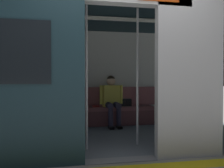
# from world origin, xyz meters

# --- Properties ---
(ground_plane) EXTENTS (60.00, 60.00, 0.00)m
(ground_plane) POSITION_xyz_m (0.00, 0.00, 0.00)
(ground_plane) COLOR gray
(train_car) EXTENTS (6.40, 2.80, 2.37)m
(train_car) POSITION_xyz_m (0.06, -1.23, 1.56)
(train_car) COLOR silver
(train_car) RESTS_ON ground_plane
(bench_seat) EXTENTS (2.54, 0.44, 0.43)m
(bench_seat) POSITION_xyz_m (0.00, -2.29, 0.33)
(bench_seat) COLOR #935156
(bench_seat) RESTS_ON ground_plane
(person_seated) EXTENTS (0.55, 0.68, 1.16)m
(person_seated) POSITION_xyz_m (-0.27, -2.24, 0.66)
(person_seated) COLOR #D8CC4C
(person_seated) RESTS_ON ground_plane
(handbag) EXTENTS (0.26, 0.15, 0.17)m
(handbag) POSITION_xyz_m (-0.63, -2.34, 0.52)
(handbag) COLOR black
(handbag) RESTS_ON bench_seat
(book) EXTENTS (0.15, 0.22, 0.03)m
(book) POSITION_xyz_m (0.09, -2.33, 0.45)
(book) COLOR #B22D2D
(book) RESTS_ON bench_seat
(grab_pole_door) EXTENTS (0.04, 0.04, 2.23)m
(grab_pole_door) POSITION_xyz_m (0.42, -0.54, 1.11)
(grab_pole_door) COLOR silver
(grab_pole_door) RESTS_ON ground_plane
(grab_pole_far) EXTENTS (0.04, 0.04, 2.23)m
(grab_pole_far) POSITION_xyz_m (-0.42, -0.66, 1.11)
(grab_pole_far) COLOR silver
(grab_pole_far) RESTS_ON ground_plane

